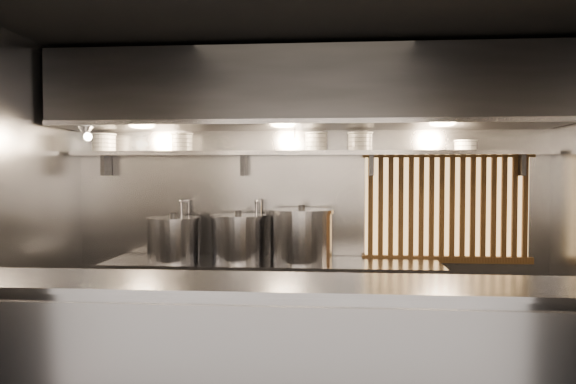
# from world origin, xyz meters

# --- Properties ---
(ceiling) EXTENTS (4.50, 4.50, 0.00)m
(ceiling) POSITION_xyz_m (0.00, 0.00, 2.80)
(ceiling) COLOR black
(ceiling) RESTS_ON wall_back
(wall_back) EXTENTS (4.50, 0.00, 4.50)m
(wall_back) POSITION_xyz_m (0.00, 1.50, 1.40)
(wall_back) COLOR gray
(wall_back) RESTS_ON floor
(cooking_bench) EXTENTS (3.00, 0.70, 0.90)m
(cooking_bench) POSITION_xyz_m (-0.30, 1.13, 0.45)
(cooking_bench) COLOR #9F9FA4
(cooking_bench) RESTS_ON floor
(bowl_shelf) EXTENTS (4.40, 0.34, 0.04)m
(bowl_shelf) POSITION_xyz_m (0.00, 1.32, 1.88)
(bowl_shelf) COLOR #9F9FA4
(bowl_shelf) RESTS_ON wall_back
(exhaust_hood) EXTENTS (4.40, 0.81, 0.65)m
(exhaust_hood) POSITION_xyz_m (0.00, 1.10, 2.42)
(exhaust_hood) COLOR #2D2D30
(exhaust_hood) RESTS_ON ceiling
(wood_screen) EXTENTS (1.56, 0.09, 1.04)m
(wood_screen) POSITION_xyz_m (1.30, 1.45, 1.38)
(wood_screen) COLOR #E8B368
(wood_screen) RESTS_ON wall_back
(faucet_left) EXTENTS (0.04, 0.30, 0.50)m
(faucet_left) POSITION_xyz_m (-1.15, 1.37, 1.31)
(faucet_left) COLOR silver
(faucet_left) RESTS_ON wall_back
(faucet_right) EXTENTS (0.04, 0.30, 0.50)m
(faucet_right) POSITION_xyz_m (-0.45, 1.37, 1.31)
(faucet_right) COLOR silver
(faucet_right) RESTS_ON wall_back
(heat_lamp) EXTENTS (0.25, 0.35, 0.20)m
(heat_lamp) POSITION_xyz_m (-1.90, 0.85, 2.07)
(heat_lamp) COLOR #9F9FA4
(heat_lamp) RESTS_ON exhaust_hood
(pendant_bulb) EXTENTS (0.09, 0.09, 0.19)m
(pendant_bulb) POSITION_xyz_m (-0.10, 1.20, 1.96)
(pendant_bulb) COLOR #2D2D30
(pendant_bulb) RESTS_ON exhaust_hood
(stock_pot_left) EXTENTS (0.50, 0.50, 0.43)m
(stock_pot_left) POSITION_xyz_m (-1.20, 1.09, 1.10)
(stock_pot_left) COLOR #9F9FA4
(stock_pot_left) RESTS_ON cooking_bench
(stock_pot_mid) EXTENTS (0.59, 0.59, 0.46)m
(stock_pot_mid) POSITION_xyz_m (-0.61, 1.15, 1.11)
(stock_pot_mid) COLOR #9F9FA4
(stock_pot_mid) RESTS_ON cooking_bench
(stock_pot_right) EXTENTS (0.70, 0.70, 0.51)m
(stock_pot_right) POSITION_xyz_m (-0.03, 1.14, 1.14)
(stock_pot_right) COLOR #9F9FA4
(stock_pot_right) RESTS_ON cooking_bench
(bowl_stack_0) EXTENTS (0.23, 0.23, 0.17)m
(bowl_stack_0) POSITION_xyz_m (-1.94, 1.32, 1.98)
(bowl_stack_0) COLOR white
(bowl_stack_0) RESTS_ON bowl_shelf
(bowl_stack_1) EXTENTS (0.21, 0.21, 0.17)m
(bowl_stack_1) POSITION_xyz_m (-1.17, 1.32, 1.98)
(bowl_stack_1) COLOR white
(bowl_stack_1) RESTS_ON bowl_shelf
(bowl_stack_2) EXTENTS (0.21, 0.21, 0.17)m
(bowl_stack_2) POSITION_xyz_m (0.09, 1.32, 1.98)
(bowl_stack_2) COLOR white
(bowl_stack_2) RESTS_ON bowl_shelf
(bowl_stack_3) EXTENTS (0.23, 0.23, 0.17)m
(bowl_stack_3) POSITION_xyz_m (0.49, 1.32, 1.98)
(bowl_stack_3) COLOR white
(bowl_stack_3) RESTS_ON bowl_shelf
(bowl_stack_4) EXTENTS (0.21, 0.21, 0.09)m
(bowl_stack_4) POSITION_xyz_m (1.44, 1.32, 1.95)
(bowl_stack_4) COLOR white
(bowl_stack_4) RESTS_ON bowl_shelf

